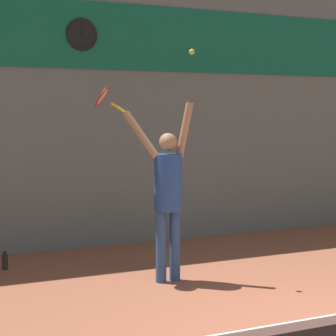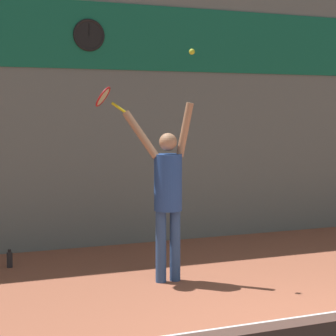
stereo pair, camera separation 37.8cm
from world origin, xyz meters
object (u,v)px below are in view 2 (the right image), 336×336
at_px(tennis_player, 168,190).
at_px(tennis_ball, 192,52).
at_px(scoreboard_clock, 89,35).
at_px(water_bottle, 10,259).
at_px(tennis_racket, 105,98).

xyz_separation_m(tennis_player, tennis_ball, (0.26, -0.13, 1.65)).
height_order(scoreboard_clock, tennis_player, scoreboard_clock).
distance_m(scoreboard_clock, tennis_ball, 2.45).
bearing_deg(scoreboard_clock, tennis_player, -79.77).
bearing_deg(water_bottle, tennis_ball, -37.66).
xyz_separation_m(tennis_ball, water_bottle, (-1.97, 1.52, -2.66)).
height_order(tennis_player, water_bottle, tennis_player).
xyz_separation_m(scoreboard_clock, tennis_racket, (-0.28, -1.82, -0.98)).
height_order(tennis_player, tennis_ball, tennis_ball).
distance_m(tennis_racket, water_bottle, 2.58).
bearing_deg(tennis_player, tennis_racket, 151.12).
bearing_deg(tennis_ball, tennis_racket, 151.87).
xyz_separation_m(scoreboard_clock, tennis_ball, (0.65, -2.32, -0.44)).
height_order(tennis_ball, water_bottle, tennis_ball).
bearing_deg(water_bottle, scoreboard_clock, 31.22).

